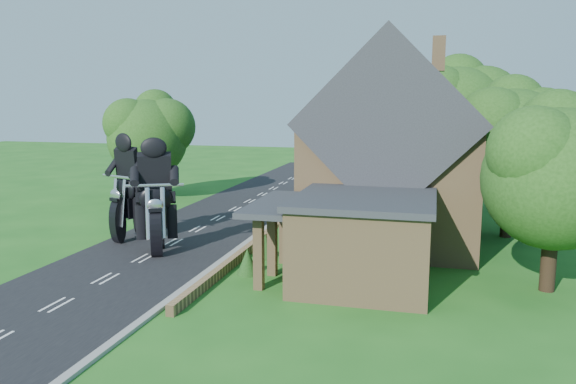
% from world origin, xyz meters
% --- Properties ---
extents(ground, '(120.00, 120.00, 0.00)m').
position_xyz_m(ground, '(0.00, 0.00, 0.00)').
color(ground, '#1E5A19').
rests_on(ground, ground).
extents(road, '(7.00, 80.00, 0.02)m').
position_xyz_m(road, '(0.00, 0.00, 0.01)').
color(road, black).
rests_on(road, ground).
extents(kerb, '(0.30, 80.00, 0.12)m').
position_xyz_m(kerb, '(3.65, 0.00, 0.06)').
color(kerb, gray).
rests_on(kerb, ground).
extents(garden_wall, '(0.30, 22.00, 0.40)m').
position_xyz_m(garden_wall, '(4.30, 5.00, 0.20)').
color(garden_wall, '#9C794F').
rests_on(garden_wall, ground).
extents(house, '(9.54, 8.64, 10.24)m').
position_xyz_m(house, '(10.49, 6.00, 4.34)').
color(house, '#9C794F').
rests_on(house, ground).
extents(annex, '(7.05, 5.94, 3.44)m').
position_xyz_m(annex, '(9.87, -0.80, 1.77)').
color(annex, '#9C794F').
rests_on(annex, ground).
extents(tree_annex_side, '(5.64, 5.20, 7.48)m').
position_xyz_m(tree_annex_side, '(17.13, 0.10, 4.69)').
color(tree_annex_side, black).
rests_on(tree_annex_side, ground).
extents(tree_house_right, '(6.51, 6.00, 8.40)m').
position_xyz_m(tree_house_right, '(16.65, 8.62, 5.19)').
color(tree_house_right, black).
rests_on(tree_house_right, ground).
extents(tree_behind_house, '(7.81, 7.20, 10.08)m').
position_xyz_m(tree_behind_house, '(14.18, 16.14, 6.23)').
color(tree_behind_house, black).
rests_on(tree_behind_house, ground).
extents(tree_behind_left, '(6.94, 6.40, 9.16)m').
position_xyz_m(tree_behind_left, '(8.16, 17.13, 5.73)').
color(tree_behind_left, black).
rests_on(tree_behind_left, ground).
extents(tree_far_road, '(6.08, 5.60, 7.84)m').
position_xyz_m(tree_far_road, '(-6.86, 14.11, 4.84)').
color(tree_far_road, black).
rests_on(tree_far_road, ground).
extents(shrub_a, '(0.90, 0.90, 1.10)m').
position_xyz_m(shrub_a, '(5.30, -1.00, 0.55)').
color(shrub_a, '#163A12').
rests_on(shrub_a, ground).
extents(shrub_b, '(0.90, 0.90, 1.10)m').
position_xyz_m(shrub_b, '(5.30, 1.50, 0.55)').
color(shrub_b, '#163A12').
rests_on(shrub_b, ground).
extents(shrub_c, '(0.90, 0.90, 1.10)m').
position_xyz_m(shrub_c, '(5.30, 4.00, 0.55)').
color(shrub_c, '#163A12').
rests_on(shrub_c, ground).
extents(shrub_d, '(0.90, 0.90, 1.10)m').
position_xyz_m(shrub_d, '(5.30, 9.00, 0.55)').
color(shrub_d, '#163A12').
rests_on(shrub_d, ground).
extents(shrub_e, '(0.90, 0.90, 1.10)m').
position_xyz_m(shrub_e, '(5.30, 11.50, 0.55)').
color(shrub_e, '#163A12').
rests_on(shrub_e, ground).
extents(shrub_f, '(0.90, 0.90, 1.10)m').
position_xyz_m(shrub_f, '(5.30, 14.00, 0.55)').
color(shrub_f, '#163A12').
rests_on(shrub_f, ground).
extents(motorcycle_lead, '(1.13, 1.76, 1.62)m').
position_xyz_m(motorcycle_lead, '(0.19, 1.02, 0.81)').
color(motorcycle_lead, black).
rests_on(motorcycle_lead, ground).
extents(motorcycle_follow, '(1.02, 1.80, 1.63)m').
position_xyz_m(motorcycle_follow, '(-2.29, 2.87, 0.82)').
color(motorcycle_follow, black).
rests_on(motorcycle_follow, ground).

